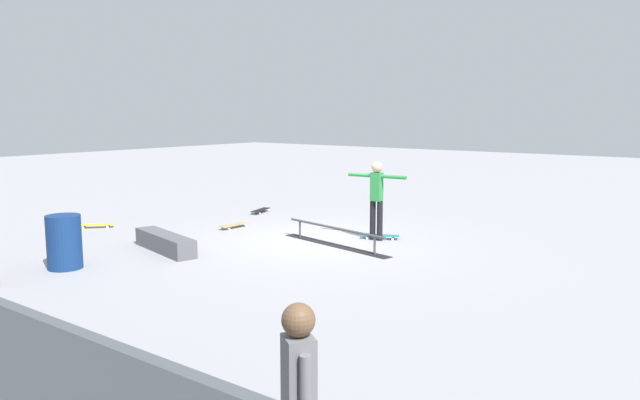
% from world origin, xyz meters
% --- Properties ---
extents(ground_plane, '(60.00, 60.00, 0.00)m').
position_xyz_m(ground_plane, '(0.00, 0.00, 0.00)').
color(ground_plane, '#9E9EA3').
extents(grind_rail, '(2.94, 0.82, 0.39)m').
position_xyz_m(grind_rail, '(-0.48, 0.13, 0.17)').
color(grind_rail, black).
rests_on(grind_rail, ground_plane).
extents(skate_ledge, '(1.98, 0.87, 0.35)m').
position_xyz_m(skate_ledge, '(1.88, 2.55, 0.17)').
color(skate_ledge, '#595960').
rests_on(skate_ledge, ground_plane).
extents(skater_main, '(1.35, 0.23, 1.67)m').
position_xyz_m(skater_main, '(-0.85, -0.85, 0.97)').
color(skater_main, black).
rests_on(skater_main, ground_plane).
extents(skateboard_main, '(0.80, 0.54, 0.09)m').
position_xyz_m(skateboard_main, '(-0.87, -0.99, 0.07)').
color(skateboard_main, teal).
rests_on(skateboard_main, ground_plane).
extents(loose_skateboard_black, '(0.41, 0.82, 0.09)m').
position_xyz_m(loose_skateboard_black, '(3.54, -2.00, 0.07)').
color(loose_skateboard_black, black).
rests_on(loose_skateboard_black, ground_plane).
extents(loose_skateboard_natural, '(0.28, 0.81, 0.09)m').
position_xyz_m(loose_skateboard_natural, '(2.53, -0.00, 0.07)').
color(loose_skateboard_natural, tan).
rests_on(loose_skateboard_natural, ground_plane).
extents(loose_skateboard_yellow, '(0.68, 0.73, 0.09)m').
position_xyz_m(loose_skateboard_yellow, '(5.14, 1.95, 0.07)').
color(loose_skateboard_yellow, yellow).
rests_on(loose_skateboard_yellow, ground_plane).
extents(trash_bin, '(0.59, 0.59, 0.94)m').
position_xyz_m(trash_bin, '(2.19, 4.46, 0.47)').
color(trash_bin, navy).
rests_on(trash_bin, ground_plane).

